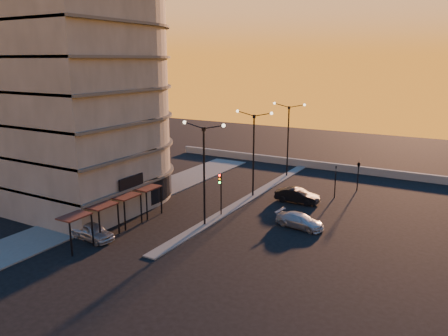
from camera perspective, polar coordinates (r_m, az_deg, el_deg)
ground at (r=40.40m, az=-2.54°, el=-7.47°), size 120.00×120.00×0.00m
sidewalk_west at (r=49.34m, az=-10.40°, el=-3.59°), size 5.00×40.00×0.12m
median at (r=48.62m, az=3.78°, el=-3.65°), size 1.20×36.00×0.12m
parapet at (r=62.17m, az=11.97°, el=0.41°), size 44.00×0.50×1.00m
building at (r=46.76m, az=-17.57°, el=9.85°), size 14.35×17.08×25.00m
streetlamp_near at (r=38.70m, az=-2.63°, el=0.26°), size 4.32×0.32×9.51m
streetlamp_mid at (r=47.24m, az=3.89°, el=2.76°), size 4.32×0.32×9.51m
streetlamp_far at (r=56.27m, az=8.38°, el=4.45°), size 4.32×0.32×9.51m
traffic_light_main at (r=41.78m, az=-0.47°, el=-2.53°), size 0.28×0.44×4.25m
signal_east_a at (r=49.02m, az=14.33°, el=-1.64°), size 0.13×0.16×3.60m
signal_east_b at (r=52.17m, az=17.20°, el=0.42°), size 0.42×1.99×3.60m
car_hatchback at (r=38.74m, az=-16.82°, el=-7.89°), size 4.42×2.16×1.45m
car_sedan at (r=46.95m, az=9.53°, el=-3.57°), size 4.66×1.69×1.53m
car_wagon at (r=40.20m, az=9.88°, el=-6.79°), size 4.68×2.43×1.30m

